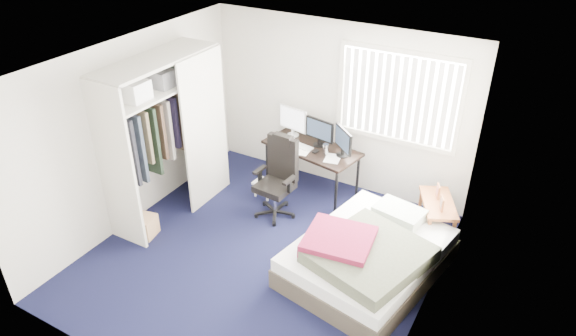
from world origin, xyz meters
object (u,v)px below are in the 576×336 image
(office_chair, at_px, (278,185))
(bed, at_px, (367,256))
(desk, at_px, (313,144))
(nightstand, at_px, (438,206))

(office_chair, xyz_separation_m, bed, (1.58, -0.60, -0.17))
(desk, height_order, office_chair, office_chair)
(bed, bearing_deg, office_chair, 159.28)
(nightstand, xyz_separation_m, bed, (-0.50, -1.16, -0.19))
(nightstand, bearing_deg, desk, 172.18)
(desk, xyz_separation_m, nightstand, (1.96, -0.27, -0.28))
(office_chair, xyz_separation_m, nightstand, (2.08, 0.56, 0.01))
(nightstand, height_order, bed, nightstand)
(office_chair, distance_m, nightstand, 2.15)
(nightstand, bearing_deg, bed, -113.20)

